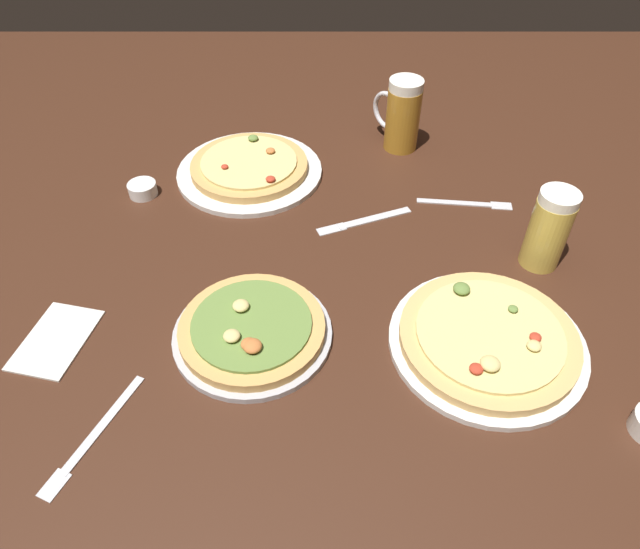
% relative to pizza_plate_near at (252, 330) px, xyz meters
% --- Properties ---
extents(ground_plane, '(2.40, 2.40, 0.03)m').
position_rel_pizza_plate_near_xyz_m(ground_plane, '(0.11, 0.13, -0.03)').
color(ground_plane, '#3D2114').
extents(pizza_plate_near, '(0.27, 0.27, 0.05)m').
position_rel_pizza_plate_near_xyz_m(pizza_plate_near, '(0.00, 0.00, 0.00)').
color(pizza_plate_near, '#B2B2B7').
rests_on(pizza_plate_near, ground_plane).
extents(pizza_plate_far, '(0.33, 0.33, 0.05)m').
position_rel_pizza_plate_near_xyz_m(pizza_plate_far, '(-0.05, 0.49, -0.00)').
color(pizza_plate_far, silver).
rests_on(pizza_plate_far, ground_plane).
extents(pizza_plate_side, '(0.33, 0.33, 0.05)m').
position_rel_pizza_plate_near_xyz_m(pizza_plate_side, '(0.39, -0.02, -0.00)').
color(pizza_plate_side, silver).
rests_on(pizza_plate_side, ground_plane).
extents(beer_mug_dark, '(0.11, 0.12, 0.17)m').
position_rel_pizza_plate_near_xyz_m(beer_mug_dark, '(0.31, 0.61, 0.07)').
color(beer_mug_dark, '#B27A23').
rests_on(beer_mug_dark, ground_plane).
extents(beer_mug_amber, '(0.09, 0.12, 0.16)m').
position_rel_pizza_plate_near_xyz_m(beer_mug_amber, '(0.54, 0.19, 0.06)').
color(beer_mug_amber, gold).
rests_on(beer_mug_amber, ground_plane).
extents(ramekin_butter, '(0.06, 0.06, 0.03)m').
position_rel_pizza_plate_near_xyz_m(ramekin_butter, '(-0.28, 0.41, -0.00)').
color(ramekin_butter, white).
rests_on(ramekin_butter, ground_plane).
extents(napkin_folded, '(0.13, 0.17, 0.01)m').
position_rel_pizza_plate_near_xyz_m(napkin_folded, '(-0.33, -0.01, -0.01)').
color(napkin_folded, silver).
rests_on(napkin_folded, ground_plane).
extents(fork_left, '(0.20, 0.04, 0.01)m').
position_rel_pizza_plate_near_xyz_m(fork_left, '(0.43, 0.37, -0.01)').
color(fork_left, silver).
rests_on(fork_left, ground_plane).
extents(fork_spare, '(0.11, 0.21, 0.01)m').
position_rel_pizza_plate_near_xyz_m(fork_spare, '(-0.22, -0.19, -0.01)').
color(fork_spare, silver).
rests_on(fork_spare, ground_plane).
extents(knife_spare, '(0.20, 0.10, 0.01)m').
position_rel_pizza_plate_near_xyz_m(knife_spare, '(0.21, 0.31, -0.01)').
color(knife_spare, silver).
rests_on(knife_spare, ground_plane).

